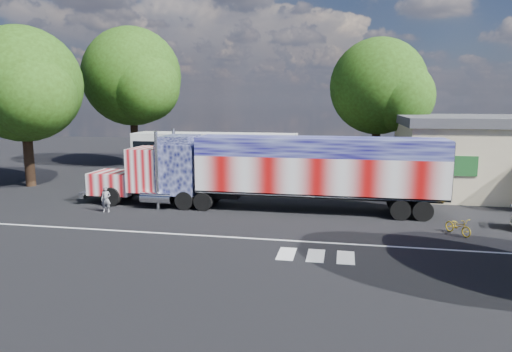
% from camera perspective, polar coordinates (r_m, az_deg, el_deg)
% --- Properties ---
extents(ground, '(100.00, 100.00, 0.00)m').
position_cam_1_polar(ground, '(24.08, -1.37, -5.61)').
color(ground, black).
extents(lane_markings, '(30.00, 2.67, 0.01)m').
position_cam_1_polar(lane_markings, '(20.21, 1.10, -8.56)').
color(lane_markings, silver).
rests_on(lane_markings, ground).
extents(semi_truck, '(21.17, 3.34, 4.51)m').
position_cam_1_polar(semi_truck, '(26.26, 2.09, 0.82)').
color(semi_truck, black).
rests_on(semi_truck, ground).
extents(coach_bus, '(12.82, 2.98, 3.73)m').
position_cam_1_polar(coach_bus, '(35.99, -5.19, 2.49)').
color(coach_bus, silver).
rests_on(coach_bus, ground).
extents(woman, '(0.61, 0.47, 1.48)m').
position_cam_1_polar(woman, '(27.12, -18.26, -2.77)').
color(woman, slate).
rests_on(woman, ground).
extents(bicycle, '(1.28, 1.58, 0.81)m').
position_cam_1_polar(bicycle, '(23.57, 23.94, -5.75)').
color(bicycle, gold).
rests_on(bicycle, ground).
extents(tree_w_a, '(8.62, 8.21, 11.50)m').
position_cam_1_polar(tree_w_a, '(37.04, -26.99, 10.11)').
color(tree_w_a, black).
rests_on(tree_w_a, ground).
extents(tree_nw_a, '(9.60, 9.14, 13.04)m').
position_cam_1_polar(tree_nw_a, '(45.15, -15.10, 11.84)').
color(tree_nw_a, black).
rests_on(tree_nw_a, ground).
extents(tree_ne_a, '(8.26, 7.87, 11.33)m').
position_cam_1_polar(tree_ne_a, '(39.35, 15.23, 10.69)').
color(tree_ne_a, black).
rests_on(tree_ne_a, ground).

